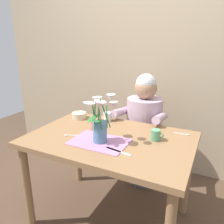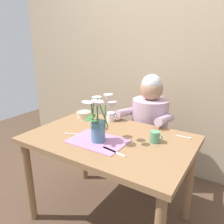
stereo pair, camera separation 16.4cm
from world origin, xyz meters
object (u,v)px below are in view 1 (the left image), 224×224
object	(u,v)px
ceramic_bowl	(79,115)
ceramic_mug	(156,135)
coffee_cup	(108,117)
tea_cup	(96,125)
dinner_knife	(118,151)
seated_person	(144,132)
flower_vase	(100,119)

from	to	relation	value
ceramic_bowl	ceramic_mug	bearing A→B (deg)	-11.45
ceramic_bowl	coffee_cup	size ratio (longest dim) A/B	1.46
tea_cup	ceramic_bowl	bearing A→B (deg)	148.36
dinner_knife	ceramic_mug	xyz separation A→B (m)	(0.17, 0.28, 0.04)
seated_person	dinner_knife	size ratio (longest dim) A/B	5.97
seated_person	flower_vase	bearing A→B (deg)	-96.33
dinner_knife	ceramic_mug	distance (m)	0.33
seated_person	dinner_knife	world-z (taller)	seated_person
coffee_cup	ceramic_mug	xyz separation A→B (m)	(0.49, -0.20, 0.00)
dinner_knife	coffee_cup	world-z (taller)	coffee_cup
ceramic_bowl	flower_vase	bearing A→B (deg)	-40.56
coffee_cup	ceramic_mug	bearing A→B (deg)	-22.19
coffee_cup	tea_cup	xyz separation A→B (m)	(0.00, -0.21, 0.00)
ceramic_bowl	ceramic_mug	distance (m)	0.78
flower_vase	tea_cup	xyz separation A→B (m)	(-0.15, 0.19, -0.13)
seated_person	tea_cup	world-z (taller)	seated_person
seated_person	ceramic_bowl	world-z (taller)	seated_person
flower_vase	ceramic_mug	xyz separation A→B (m)	(0.34, 0.20, -0.13)
tea_cup	ceramic_mug	size ratio (longest dim) A/B	1.00
flower_vase	ceramic_mug	size ratio (longest dim) A/B	3.81
seated_person	tea_cup	bearing A→B (deg)	-113.26
ceramic_bowl	coffee_cup	bearing A→B (deg)	9.85
flower_vase	ceramic_bowl	world-z (taller)	flower_vase
seated_person	coffee_cup	distance (m)	0.45
ceramic_mug	seated_person	bearing A→B (deg)	116.21
tea_cup	ceramic_mug	distance (m)	0.49
coffee_cup	seated_person	bearing A→B (deg)	53.40
seated_person	ceramic_mug	bearing A→B (deg)	-63.34
seated_person	coffee_cup	xyz separation A→B (m)	(-0.24, -0.32, 0.22)
coffee_cup	ceramic_mug	world-z (taller)	same
flower_vase	ceramic_mug	distance (m)	0.42
seated_person	flower_vase	size ratio (longest dim) A/B	3.21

